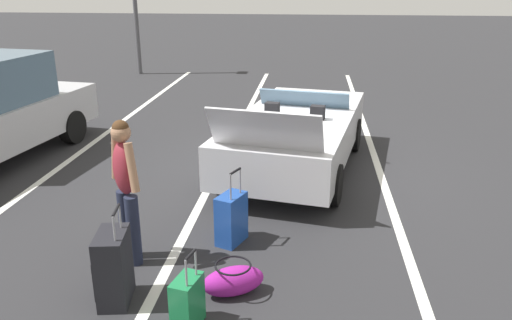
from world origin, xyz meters
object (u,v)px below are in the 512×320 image
suitcase_medium_bright (231,219)px  suitcase_small_carryon (187,302)px  convertible_car (299,132)px  suitcase_large_black (113,268)px  duffel_bag (233,280)px  traveler_person (126,184)px

suitcase_medium_bright → suitcase_small_carryon: 1.62m
convertible_car → suitcase_large_black: convertible_car is taller
suitcase_large_black → duffel_bag: size_ratio=1.42×
duffel_bag → convertible_car: bearing=-7.8°
duffel_bag → suitcase_small_carryon: bearing=148.2°
suitcase_small_carryon → traveler_person: traveler_person is taller
suitcase_large_black → suitcase_small_carryon: size_ratio=1.30×
suitcase_medium_bright → suitcase_small_carryon: bearing=106.8°
suitcase_medium_bright → traveler_person: 1.34m
traveler_person → duffel_bag: bearing=-67.3°
suitcase_small_carryon → duffel_bag: (0.54, -0.34, -0.10)m
convertible_car → suitcase_medium_bright: bearing=176.2°
traveler_person → convertible_car: bearing=17.9°
suitcase_medium_bright → traveler_person: (-0.54, 1.06, 0.62)m
suitcase_large_black → suitcase_medium_bright: bearing=-135.2°
duffel_bag → traveler_person: size_ratio=0.43×
convertible_car → suitcase_medium_bright: convertible_car is taller
suitcase_medium_bright → traveler_person: size_ratio=0.58×
convertible_car → suitcase_small_carryon: 4.54m
duffel_bag → traveler_person: (0.53, 1.25, 0.77)m
suitcase_small_carryon → duffel_bag: bearing=-108.6°
suitcase_large_black → traveler_person: traveler_person is taller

